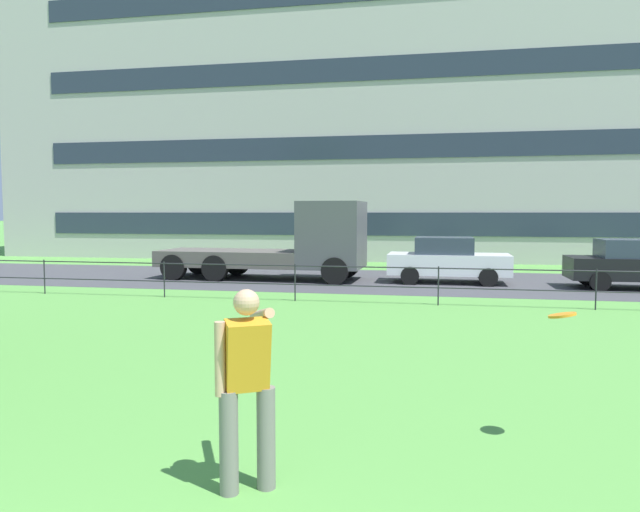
{
  "coord_description": "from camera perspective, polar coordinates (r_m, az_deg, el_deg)",
  "views": [
    {
      "loc": [
        1.82,
        -1.18,
        2.36
      ],
      "look_at": [
        -0.15,
        8.82,
        1.62
      ],
      "focal_mm": 33.33,
      "sensor_mm": 36.0,
      "label": 1
    }
  ],
  "objects": [
    {
      "name": "street_strip",
      "position": [
        20.78,
        6.05,
        -2.35
      ],
      "size": [
        80.0,
        7.32,
        0.01
      ],
      "primitive_type": "cube",
      "color": "#424247",
      "rests_on": "ground"
    },
    {
      "name": "park_fence",
      "position": [
        15.52,
        4.35,
        -2.09
      ],
      "size": [
        33.84,
        0.04,
        1.0
      ],
      "color": "#232328",
      "rests_on": "ground"
    },
    {
      "name": "person_thrower",
      "position": [
        5.14,
        -7.06,
        -11.98
      ],
      "size": [
        0.47,
        0.88,
        1.73
      ],
      "color": "slate",
      "rests_on": "ground"
    },
    {
      "name": "frisbee",
      "position": [
        6.42,
        22.23,
        -5.28
      ],
      "size": [
        0.35,
        0.35,
        0.08
      ],
      "color": "orange"
    },
    {
      "name": "flatbed_truck_left",
      "position": [
        20.93,
        -2.77,
        1.05
      ],
      "size": [
        7.37,
        2.63,
        2.75
      ],
      "color": "#4C4C51",
      "rests_on": "ground"
    },
    {
      "name": "car_white_far_left",
      "position": [
        20.4,
        12.13,
        -0.36
      ],
      "size": [
        4.01,
        1.84,
        1.54
      ],
      "color": "silver",
      "rests_on": "ground"
    },
    {
      "name": "car_black_right",
      "position": [
        20.77,
        28.0,
        -0.68
      ],
      "size": [
        4.01,
        1.83,
        1.54
      ],
      "color": "black",
      "rests_on": "ground"
    },
    {
      "name": "apartment_building_background",
      "position": [
        35.62,
        6.19,
        12.42
      ],
      "size": [
        40.16,
        13.98,
        14.94
      ],
      "color": "#B7B2AD",
      "rests_on": "ground"
    }
  ]
}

